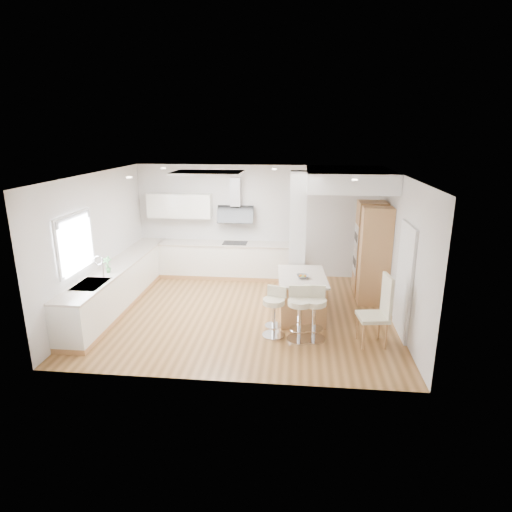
# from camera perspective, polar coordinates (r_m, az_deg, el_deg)

# --- Properties ---
(ground) EXTENTS (6.00, 6.00, 0.00)m
(ground) POSITION_cam_1_polar(r_m,az_deg,el_deg) (8.85, -1.62, -7.60)
(ground) COLOR #9A6A39
(ground) RESTS_ON ground
(ceiling) EXTENTS (6.00, 5.00, 0.02)m
(ceiling) POSITION_cam_1_polar(r_m,az_deg,el_deg) (8.85, -1.62, -7.60)
(ceiling) COLOR white
(ceiling) RESTS_ON ground
(wall_back) EXTENTS (6.00, 0.04, 2.80)m
(wall_back) POSITION_cam_1_polar(r_m,az_deg,el_deg) (10.80, 0.02, 4.63)
(wall_back) COLOR beige
(wall_back) RESTS_ON ground
(wall_left) EXTENTS (0.04, 5.00, 2.80)m
(wall_left) POSITION_cam_1_polar(r_m,az_deg,el_deg) (9.25, -20.46, 1.59)
(wall_left) COLOR beige
(wall_left) RESTS_ON ground
(wall_right) EXTENTS (0.04, 5.00, 2.80)m
(wall_right) POSITION_cam_1_polar(r_m,az_deg,el_deg) (8.54, 18.70, 0.59)
(wall_right) COLOR beige
(wall_right) RESTS_ON ground
(skylight) EXTENTS (4.10, 2.10, 0.06)m
(skylight) POSITION_cam_1_polar(r_m,az_deg,el_deg) (8.85, -6.43, 10.93)
(skylight) COLOR white
(skylight) RESTS_ON ground
(window_left) EXTENTS (0.06, 1.28, 1.07)m
(window_left) POSITION_cam_1_polar(r_m,az_deg,el_deg) (8.39, -23.02, 1.96)
(window_left) COLOR white
(window_left) RESTS_ON ground
(doorway_right) EXTENTS (0.05, 1.00, 2.10)m
(doorway_right) POSITION_cam_1_polar(r_m,az_deg,el_deg) (8.09, 19.17, -3.28)
(doorway_right) COLOR #403932
(doorway_right) RESTS_ON ground
(counter_left) EXTENTS (0.63, 4.50, 1.35)m
(counter_left) POSITION_cam_1_polar(r_m,az_deg,el_deg) (9.59, -17.70, -3.53)
(counter_left) COLOR tan
(counter_left) RESTS_ON ground
(counter_back) EXTENTS (3.62, 0.63, 2.50)m
(counter_back) POSITION_cam_1_polar(r_m,az_deg,el_deg) (10.83, -4.95, 0.76)
(counter_back) COLOR tan
(counter_back) RESTS_ON ground
(pillar) EXTENTS (0.35, 0.35, 2.80)m
(pillar) POSITION_cam_1_polar(r_m,az_deg,el_deg) (9.23, 5.55, 2.54)
(pillar) COLOR white
(pillar) RESTS_ON ground
(soffit) EXTENTS (1.78, 2.20, 0.40)m
(soffit) POSITION_cam_1_polar(r_m,az_deg,el_deg) (9.53, 12.20, 10.01)
(soffit) COLOR white
(soffit) RESTS_ON ground
(oven_column) EXTENTS (0.63, 1.21, 2.10)m
(oven_column) POSITION_cam_1_polar(r_m,az_deg,el_deg) (9.72, 15.14, 0.61)
(oven_column) COLOR tan
(oven_column) RESTS_ON ground
(peninsula) EXTENTS (1.02, 1.46, 0.92)m
(peninsula) POSITION_cam_1_polar(r_m,az_deg,el_deg) (8.62, 6.10, -5.26)
(peninsula) COLOR tan
(peninsula) RESTS_ON ground
(bar_stool_a) EXTENTS (0.51, 0.51, 0.91)m
(bar_stool_a) POSITION_cam_1_polar(r_m,az_deg,el_deg) (7.73, 2.43, -7.12)
(bar_stool_a) COLOR silver
(bar_stool_a) RESTS_ON ground
(bar_stool_b) EXTENTS (0.47, 0.47, 0.98)m
(bar_stool_b) POSITION_cam_1_polar(r_m,az_deg,el_deg) (7.61, 5.83, -7.32)
(bar_stool_b) COLOR silver
(bar_stool_b) RESTS_ON ground
(bar_stool_c) EXTENTS (0.44, 0.44, 0.97)m
(bar_stool_c) POSITION_cam_1_polar(r_m,az_deg,el_deg) (7.66, 7.76, -7.23)
(bar_stool_c) COLOR silver
(bar_stool_c) RESTS_ON ground
(dining_chair) EXTENTS (0.55, 0.55, 1.26)m
(dining_chair) POSITION_cam_1_polar(r_m,az_deg,el_deg) (7.66, 16.18, -6.70)
(dining_chair) COLOR beige
(dining_chair) RESTS_ON ground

